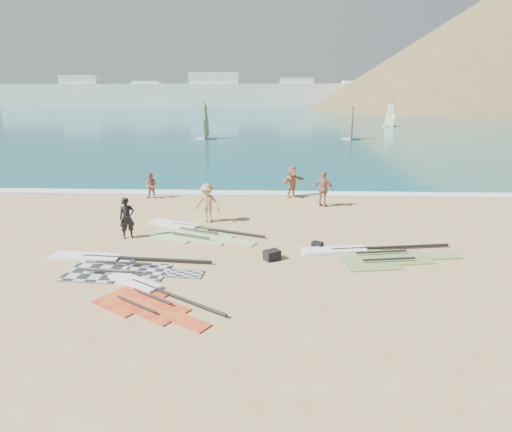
{
  "coord_description": "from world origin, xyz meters",
  "views": [
    {
      "loc": [
        1.87,
        -13.95,
        6.37
      ],
      "look_at": [
        1.15,
        4.0,
        1.0
      ],
      "focal_mm": 30.0,
      "sensor_mm": 36.0,
      "label": 1
    }
  ],
  "objects_px": {
    "beachgoer_left": "(151,186)",
    "gear_bag_near": "(272,255)",
    "rig_red": "(145,295)",
    "beachgoer_mid": "(207,203)",
    "beachgoer_right": "(292,182)",
    "rig_green": "(190,231)",
    "beachgoer_back": "(324,189)",
    "gear_bag_far": "(317,245)",
    "rig_grey": "(112,264)",
    "rig_orange": "(368,254)",
    "person_wetsuit": "(127,218)"
  },
  "relations": [
    {
      "from": "beachgoer_mid",
      "to": "beachgoer_right",
      "type": "height_order",
      "value": "beachgoer_mid"
    },
    {
      "from": "rig_orange",
      "to": "gear_bag_near",
      "type": "bearing_deg",
      "value": -179.77
    },
    {
      "from": "rig_grey",
      "to": "beachgoer_left",
      "type": "xyz_separation_m",
      "value": [
        -1.26,
        10.13,
        0.73
      ]
    },
    {
      "from": "person_wetsuit",
      "to": "beachgoer_back",
      "type": "xyz_separation_m",
      "value": [
        9.21,
        5.68,
        0.07
      ]
    },
    {
      "from": "rig_grey",
      "to": "beachgoer_right",
      "type": "distance_m",
      "value": 13.03
    },
    {
      "from": "rig_grey",
      "to": "gear_bag_far",
      "type": "xyz_separation_m",
      "value": [
        7.9,
        2.15,
        0.08
      ]
    },
    {
      "from": "beachgoer_right",
      "to": "rig_green",
      "type": "bearing_deg",
      "value": -168.58
    },
    {
      "from": "rig_orange",
      "to": "gear_bag_far",
      "type": "bearing_deg",
      "value": 150.41
    },
    {
      "from": "rig_red",
      "to": "gear_bag_far",
      "type": "distance_m",
      "value": 7.49
    },
    {
      "from": "rig_grey",
      "to": "beachgoer_back",
      "type": "xyz_separation_m",
      "value": [
        8.85,
        8.74,
        0.94
      ]
    },
    {
      "from": "gear_bag_far",
      "to": "beachgoer_right",
      "type": "bearing_deg",
      "value": 94.73
    },
    {
      "from": "gear_bag_near",
      "to": "beachgoer_left",
      "type": "distance_m",
      "value": 11.85
    },
    {
      "from": "beachgoer_mid",
      "to": "beachgoer_right",
      "type": "bearing_deg",
      "value": 63.56
    },
    {
      "from": "person_wetsuit",
      "to": "rig_orange",
      "type": "bearing_deg",
      "value": -38.31
    },
    {
      "from": "gear_bag_far",
      "to": "beachgoer_right",
      "type": "xyz_separation_m",
      "value": [
        -0.72,
        8.69,
        0.83
      ]
    },
    {
      "from": "rig_grey",
      "to": "rig_orange",
      "type": "distance_m",
      "value": 9.95
    },
    {
      "from": "rig_green",
      "to": "rig_red",
      "type": "height_order",
      "value": "rig_green"
    },
    {
      "from": "beachgoer_mid",
      "to": "person_wetsuit",
      "type": "bearing_deg",
      "value": -129.97
    },
    {
      "from": "rig_green",
      "to": "gear_bag_near",
      "type": "xyz_separation_m",
      "value": [
        3.8,
        -3.21,
        0.14
      ]
    },
    {
      "from": "beachgoer_mid",
      "to": "beachgoer_right",
      "type": "distance_m",
      "value": 6.9
    },
    {
      "from": "beachgoer_back",
      "to": "gear_bag_far",
      "type": "bearing_deg",
      "value": 107.97
    },
    {
      "from": "rig_red",
      "to": "gear_bag_far",
      "type": "relative_size",
      "value": 10.23
    },
    {
      "from": "rig_grey",
      "to": "gear_bag_far",
      "type": "relative_size",
      "value": 14.58
    },
    {
      "from": "beachgoer_right",
      "to": "rig_orange",
      "type": "bearing_deg",
      "value": -116.73
    },
    {
      "from": "beachgoer_back",
      "to": "beachgoer_right",
      "type": "relative_size",
      "value": 1.03
    },
    {
      "from": "gear_bag_near",
      "to": "beachgoer_right",
      "type": "relative_size",
      "value": 0.31
    },
    {
      "from": "gear_bag_far",
      "to": "beachgoer_mid",
      "type": "bearing_deg",
      "value": 146.73
    },
    {
      "from": "rig_grey",
      "to": "rig_green",
      "type": "xyz_separation_m",
      "value": [
        2.22,
        4.01,
        -0.0
      ]
    },
    {
      "from": "person_wetsuit",
      "to": "beachgoer_back",
      "type": "bearing_deg",
      "value": 2.54
    },
    {
      "from": "beachgoer_mid",
      "to": "beachgoer_back",
      "type": "xyz_separation_m",
      "value": [
        6.03,
        3.25,
        0.01
      ]
    },
    {
      "from": "gear_bag_near",
      "to": "gear_bag_far",
      "type": "height_order",
      "value": "gear_bag_near"
    },
    {
      "from": "gear_bag_near",
      "to": "person_wetsuit",
      "type": "height_order",
      "value": "person_wetsuit"
    },
    {
      "from": "rig_green",
      "to": "beachgoer_back",
      "type": "xyz_separation_m",
      "value": [
        6.63,
        4.73,
        0.94
      ]
    },
    {
      "from": "gear_bag_near",
      "to": "gear_bag_far",
      "type": "bearing_deg",
      "value": 35.63
    },
    {
      "from": "rig_green",
      "to": "rig_grey",
      "type": "bearing_deg",
      "value": -97.76
    },
    {
      "from": "rig_green",
      "to": "beachgoer_right",
      "type": "distance_m",
      "value": 8.49
    },
    {
      "from": "rig_grey",
      "to": "beachgoer_left",
      "type": "distance_m",
      "value": 10.24
    },
    {
      "from": "rig_grey",
      "to": "rig_green",
      "type": "distance_m",
      "value": 4.58
    },
    {
      "from": "beachgoer_left",
      "to": "gear_bag_near",
      "type": "bearing_deg",
      "value": -45.15
    },
    {
      "from": "rig_green",
      "to": "beachgoer_right",
      "type": "height_order",
      "value": "beachgoer_right"
    },
    {
      "from": "rig_red",
      "to": "beachgoer_right",
      "type": "relative_size",
      "value": 2.32
    },
    {
      "from": "gear_bag_near",
      "to": "beachgoer_mid",
      "type": "distance_m",
      "value": 5.73
    },
    {
      "from": "rig_grey",
      "to": "beachgoer_mid",
      "type": "distance_m",
      "value": 6.23
    },
    {
      "from": "rig_red",
      "to": "beachgoer_mid",
      "type": "distance_m",
      "value": 8.01
    },
    {
      "from": "beachgoer_left",
      "to": "beachgoer_right",
      "type": "height_order",
      "value": "beachgoer_right"
    },
    {
      "from": "beachgoer_back",
      "to": "rig_grey",
      "type": "bearing_deg",
      "value": 70.8
    },
    {
      "from": "rig_green",
      "to": "rig_orange",
      "type": "height_order",
      "value": "rig_orange"
    },
    {
      "from": "rig_orange",
      "to": "gear_bag_far",
      "type": "xyz_separation_m",
      "value": [
        -1.96,
        0.75,
        0.08
      ]
    },
    {
      "from": "rig_red",
      "to": "gear_bag_near",
      "type": "xyz_separation_m",
      "value": [
        4.05,
        3.22,
        0.14
      ]
    },
    {
      "from": "person_wetsuit",
      "to": "beachgoer_left",
      "type": "xyz_separation_m",
      "value": [
        -0.89,
        7.07,
        -0.14
      ]
    }
  ]
}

